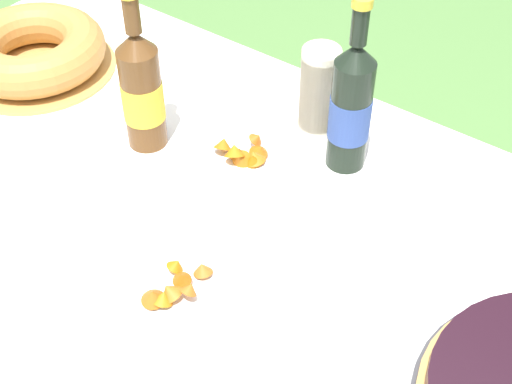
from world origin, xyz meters
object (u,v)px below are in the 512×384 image
Objects in this scene: cider_bottle_amber at (142,90)px; bundt_cake at (33,50)px; cup_stack at (319,91)px; snack_plate_far at (248,161)px; juice_bottle_red at (351,106)px; snack_plate_left at (178,288)px.

bundt_cake is at bearing 174.11° from cider_bottle_amber.
snack_plate_far is at bearing -103.04° from cup_stack.
bundt_cake is at bearing -168.93° from juice_bottle_red.
cider_bottle_amber reaches higher than snack_plate_far.
cup_stack is 0.32m from cider_bottle_amber.
cup_stack is 0.19m from snack_plate_far.
juice_bottle_red is 0.21m from snack_plate_far.
snack_plate_left is (0.05, -0.46, -0.08)m from cup_stack.
bundt_cake is 0.70m from juice_bottle_red.
cup_stack is 0.54× the size of juice_bottle_red.
snack_plate_far is (-0.09, 0.30, 0.00)m from snack_plate_left.
juice_bottle_red reaches higher than bundt_cake.
cup_stack is 0.91× the size of snack_plate_left.
cider_bottle_amber reaches higher than cup_stack.
snack_plate_left is at bearing -23.30° from bundt_cake.
bundt_cake is at bearing -162.50° from cup_stack.
snack_plate_left is (-0.04, -0.41, -0.11)m from juice_bottle_red.
snack_plate_far reaches higher than snack_plate_left.
cup_stack is at bearing 43.80° from cider_bottle_amber.
juice_bottle_red is 1.63× the size of snack_plate_far.
snack_plate_left is 0.96× the size of snack_plate_far.
juice_bottle_red is 0.43m from snack_plate_left.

